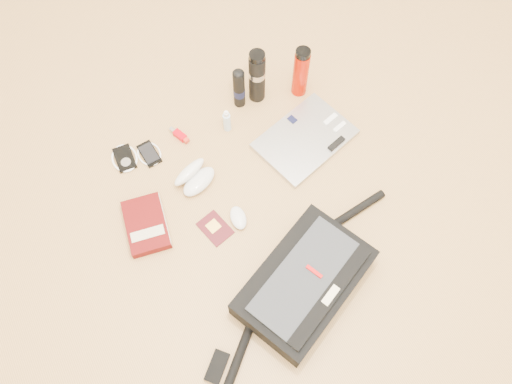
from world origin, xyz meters
The scene contains 14 objects.
ground centered at (0.00, 0.00, 0.00)m, with size 4.00×4.00×0.00m, color #B7874C.
messenger_bag centered at (-0.02, -0.31, 0.06)m, with size 0.87×0.44×0.13m.
laptop centered at (0.29, 0.20, 0.01)m, with size 0.42×0.34×0.04m.
book centered at (-0.41, 0.16, 0.02)m, with size 0.18×0.24×0.04m.
passport centered at (-0.19, 0.03, 0.00)m, with size 0.11×0.14×0.01m.
mouse centered at (-0.10, 0.02, 0.02)m, with size 0.07×0.10×0.03m.
sunglasses_case centered at (-0.17, 0.24, 0.03)m, with size 0.19×0.17×0.09m.
ipod centered at (-0.37, 0.46, 0.01)m, with size 0.11×0.12×0.01m.
phone centered at (-0.28, 0.43, 0.01)m, with size 0.09×0.12×0.01m.
inhaler centered at (-0.14, 0.45, 0.01)m, with size 0.05×0.10×0.03m.
spray_bottle centered at (0.04, 0.40, 0.05)m, with size 0.03×0.03×0.12m.
aerosol_can centered at (0.14, 0.48, 0.10)m, with size 0.06×0.06×0.20m.
thermos_black centered at (0.22, 0.48, 0.13)m, with size 0.08×0.08×0.26m.
thermos_red centered at (0.39, 0.42, 0.12)m, with size 0.08×0.08×0.24m.
Camera 1 is at (-0.38, -0.63, 1.69)m, focal length 35.00 mm.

